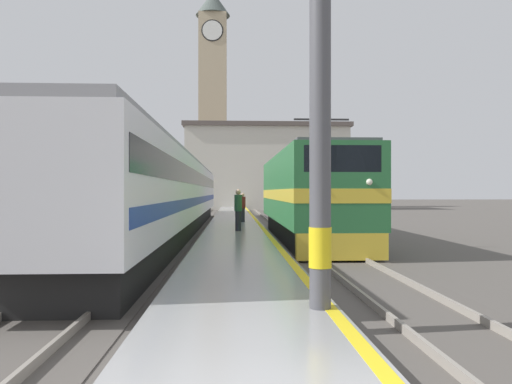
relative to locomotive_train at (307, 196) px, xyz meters
name	(u,v)px	position (x,y,z in m)	size (l,w,h in m)	color
ground_plane	(235,224)	(-3.10, 11.56, -1.96)	(200.00, 200.00, 0.00)	#514C47
platform	(235,226)	(-3.10, 6.56, -1.76)	(2.85, 140.00, 0.41)	#999999
rail_track_near	(290,229)	(0.00, 6.56, -1.93)	(2.84, 140.00, 0.16)	#514C47
rail_track_far	(177,229)	(-6.35, 6.56, -1.93)	(2.84, 140.00, 0.16)	#514C47
locomotive_train	(307,196)	(0.00, 0.00, 0.00)	(2.92, 14.28, 4.81)	black
passenger_train	(172,194)	(-6.35, 4.09, 0.07)	(2.92, 36.30, 3.76)	black
catenary_mast	(323,66)	(-1.92, -14.33, 2.03)	(2.29, 0.34, 7.37)	#4C4C51
person_on_platform	(238,209)	(-3.01, 0.26, -0.59)	(0.34, 0.34, 1.83)	#23232D
second_waiting_passenger	(243,207)	(-2.68, 6.70, -0.69)	(0.34, 0.34, 1.65)	#23232D
clock_tower	(213,93)	(-5.87, 45.79, 13.43)	(4.60, 4.60, 29.20)	tan
station_building	(266,167)	(0.83, 39.31, 3.15)	(19.64, 8.97, 10.18)	beige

